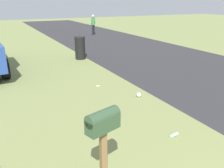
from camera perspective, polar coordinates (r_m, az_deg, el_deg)
The scene contains 7 objects.
road_asphalt at distance 9.85m, azimuth 24.94°, elevation 1.13°, with size 60.00×6.65×0.01m, color #2D2D30.
mailbox at distance 3.49m, azimuth -2.16°, elevation -10.11°, with size 0.35×0.56×1.31m.
trash_bin at distance 12.03m, azimuth -7.58°, elevation 8.51°, with size 0.52×0.52×1.11m.
pedestrian at distance 20.78m, azimuth -4.51°, elevation 14.18°, with size 0.30×0.51×1.65m.
litter_bag_far_scatter at distance 7.29m, azimuth 6.37°, elevation -2.57°, with size 0.14×0.14×0.14m, color silver.
litter_wrapper_midfield_b at distance 8.22m, azimuth -3.37°, elevation -0.41°, with size 0.12×0.08×0.01m, color silver.
litter_bottle_near_hydrant at distance 5.42m, azimuth 14.50°, elevation -11.64°, with size 0.07×0.07×0.22m, color #B2D8BF.
Camera 1 is at (0.28, 2.39, 2.76)m, focal length 38.52 mm.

